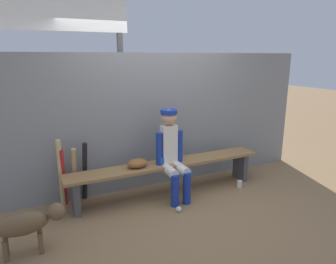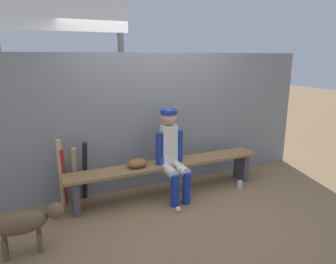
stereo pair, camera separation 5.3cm
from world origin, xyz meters
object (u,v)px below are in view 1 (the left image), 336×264
at_px(player_seated, 172,151).
at_px(scoreboard, 66,30).
at_px(dugout_bench, 168,169).
at_px(baseball_glove, 137,163).
at_px(bat_aluminum_black, 85,172).
at_px(bat_wood_natural, 61,173).
at_px(dog, 27,223).
at_px(cup_on_ground, 240,184).
at_px(baseball, 179,209).
at_px(cup_on_bench, 161,161).
at_px(bat_aluminum_red, 63,178).
at_px(bat_wood_tan, 74,175).

height_order(player_seated, scoreboard, scoreboard).
relative_size(dugout_bench, scoreboard, 0.87).
height_order(dugout_bench, baseball_glove, baseball_glove).
height_order(bat_aluminum_black, bat_wood_natural, bat_wood_natural).
relative_size(scoreboard, dog, 3.95).
bearing_deg(bat_aluminum_black, cup_on_ground, -13.85).
height_order(baseball, cup_on_bench, cup_on_bench).
relative_size(dugout_bench, bat_aluminum_red, 3.63).
height_order(player_seated, bat_aluminum_black, player_seated).
bearing_deg(bat_aluminum_red, cup_on_ground, -12.38).
height_order(cup_on_ground, cup_on_bench, cup_on_bench).
bearing_deg(dugout_bench, bat_aluminum_red, 169.18).
bearing_deg(scoreboard, bat_wood_tan, -99.60).
bearing_deg(cup_on_bench, cup_on_ground, -11.22).
bearing_deg(player_seated, scoreboard, 129.87).
relative_size(baseball, cup_on_bench, 0.67).
height_order(baseball_glove, bat_aluminum_red, bat_aluminum_red).
distance_m(bat_aluminum_red, scoreboard, 2.18).
relative_size(cup_on_ground, cup_on_bench, 1.00).
distance_m(bat_aluminum_black, bat_wood_natural, 0.31).
xyz_separation_m(bat_aluminum_black, baseball, (1.02, -0.81, -0.40)).
distance_m(bat_aluminum_red, bat_wood_natural, 0.07).
distance_m(bat_wood_natural, dog, 1.01).
relative_size(player_seated, bat_wood_tan, 1.56).
distance_m(dugout_bench, cup_on_ground, 1.17).
height_order(baseball_glove, bat_aluminum_black, bat_aluminum_black).
bearing_deg(dugout_bench, bat_wood_natural, 169.62).
bearing_deg(bat_aluminum_black, baseball, -38.43).
relative_size(baseball, scoreboard, 0.02).
bearing_deg(bat_aluminum_red, baseball_glove, -15.90).
bearing_deg(cup_on_ground, scoreboard, 145.49).
bearing_deg(bat_aluminum_black, scoreboard, 88.62).
relative_size(cup_on_bench, scoreboard, 0.03).
bearing_deg(cup_on_ground, baseball_glove, 169.82).
xyz_separation_m(bat_aluminum_red, dog, (-0.46, -0.91, -0.07)).
bearing_deg(bat_wood_tan, bat_aluminum_black, -9.88).
xyz_separation_m(bat_wood_natural, scoreboard, (0.33, 0.96, 1.87)).
height_order(baseball_glove, bat_wood_natural, bat_wood_natural).
height_order(cup_on_ground, scoreboard, scoreboard).
relative_size(bat_wood_natural, scoreboard, 0.28).
bearing_deg(baseball_glove, bat_wood_natural, 164.84).
distance_m(dugout_bench, player_seated, 0.32).
distance_m(scoreboard, dog, 2.84).
xyz_separation_m(baseball_glove, baseball, (0.36, -0.54, -0.51)).
relative_size(bat_wood_tan, cup_on_ground, 7.27).
bearing_deg(dog, scoreboard, 67.79).
relative_size(baseball_glove, bat_wood_natural, 0.30).
height_order(bat_wood_tan, cup_on_bench, bat_wood_tan).
distance_m(bat_wood_tan, dog, 1.11).
bearing_deg(cup_on_bench, baseball, -87.93).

